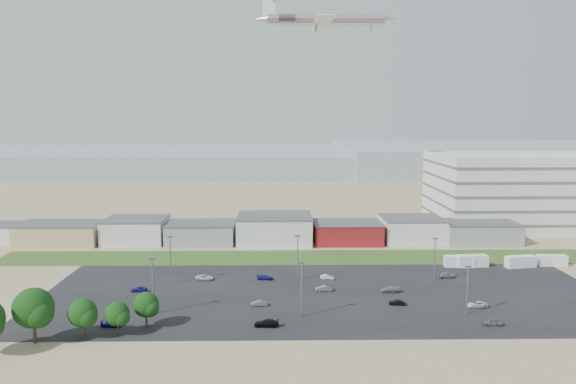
{
  "coord_description": "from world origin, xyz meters",
  "views": [
    {
      "loc": [
        -4.55,
        -95.78,
        37.48
      ],
      "look_at": [
        -2.68,
        22.0,
        21.82
      ],
      "focal_mm": 35.0,
      "sensor_mm": 36.0,
      "label": 1
    }
  ],
  "objects_px": {
    "parked_car_4": "(259,303)",
    "parked_car_7": "(324,288)",
    "parked_car_11": "(327,277)",
    "parked_car_12": "(389,289)",
    "parked_car_2": "(492,322)",
    "box_trailer_a": "(459,261)",
    "parked_car_3": "(266,323)",
    "airliner": "(326,19)",
    "parked_car_0": "(477,304)",
    "parked_car_5": "(139,289)",
    "parked_car_10": "(111,324)",
    "parked_car_9": "(205,277)",
    "parked_car_6": "(265,277)",
    "parked_car_8": "(447,275)",
    "parked_car_1": "(397,302)"
  },
  "relations": [
    {
      "from": "parked_car_10",
      "to": "parked_car_12",
      "type": "height_order",
      "value": "parked_car_12"
    },
    {
      "from": "parked_car_3",
      "to": "parked_car_1",
      "type": "bearing_deg",
      "value": 117.61
    },
    {
      "from": "airliner",
      "to": "parked_car_9",
      "type": "bearing_deg",
      "value": -116.37
    },
    {
      "from": "box_trailer_a",
      "to": "parked_car_11",
      "type": "bearing_deg",
      "value": -159.14
    },
    {
      "from": "airliner",
      "to": "parked_car_5",
      "type": "bearing_deg",
      "value": -121.37
    },
    {
      "from": "parked_car_4",
      "to": "box_trailer_a",
      "type": "bearing_deg",
      "value": 119.12
    },
    {
      "from": "parked_car_1",
      "to": "parked_car_7",
      "type": "distance_m",
      "value": 16.86
    },
    {
      "from": "parked_car_2",
      "to": "parked_car_7",
      "type": "bearing_deg",
      "value": -118.13
    },
    {
      "from": "parked_car_1",
      "to": "parked_car_11",
      "type": "xyz_separation_m",
      "value": [
        -12.51,
        18.37,
        -0.01
      ]
    },
    {
      "from": "parked_car_5",
      "to": "parked_car_8",
      "type": "distance_m",
      "value": 70.57
    },
    {
      "from": "parked_car_4",
      "to": "parked_car_7",
      "type": "distance_m",
      "value": 16.72
    },
    {
      "from": "parked_car_4",
      "to": "parked_car_12",
      "type": "xyz_separation_m",
      "value": [
        27.88,
        8.45,
        0.07
      ]
    },
    {
      "from": "parked_car_2",
      "to": "parked_car_6",
      "type": "bearing_deg",
      "value": -117.79
    },
    {
      "from": "parked_car_9",
      "to": "parked_car_4",
      "type": "bearing_deg",
      "value": -140.7
    },
    {
      "from": "parked_car_3",
      "to": "parked_car_6",
      "type": "bearing_deg",
      "value": -173.99
    },
    {
      "from": "parked_car_1",
      "to": "parked_car_12",
      "type": "relative_size",
      "value": 0.78
    },
    {
      "from": "parked_car_7",
      "to": "airliner",
      "type": "bearing_deg",
      "value": 171.84
    },
    {
      "from": "parked_car_4",
      "to": "parked_car_12",
      "type": "bearing_deg",
      "value": 105.61
    },
    {
      "from": "parked_car_8",
      "to": "parked_car_11",
      "type": "relative_size",
      "value": 1.18
    },
    {
      "from": "parked_car_2",
      "to": "box_trailer_a",
      "type": "bearing_deg",
      "value": 177.86
    },
    {
      "from": "parked_car_11",
      "to": "parked_car_12",
      "type": "height_order",
      "value": "parked_car_12"
    },
    {
      "from": "parked_car_1",
      "to": "parked_car_9",
      "type": "xyz_separation_m",
      "value": [
        -41.15,
        18.31,
        0.02
      ]
    },
    {
      "from": "parked_car_6",
      "to": "parked_car_3",
      "type": "bearing_deg",
      "value": -171.33
    },
    {
      "from": "box_trailer_a",
      "to": "parked_car_0",
      "type": "bearing_deg",
      "value": -97.63
    },
    {
      "from": "parked_car_3",
      "to": "parked_car_10",
      "type": "height_order",
      "value": "parked_car_3"
    },
    {
      "from": "parked_car_1",
      "to": "box_trailer_a",
      "type": "bearing_deg",
      "value": 150.16
    },
    {
      "from": "parked_car_7",
      "to": "parked_car_12",
      "type": "bearing_deg",
      "value": 82.32
    },
    {
      "from": "parked_car_10",
      "to": "parked_car_8",
      "type": "bearing_deg",
      "value": -62.19
    },
    {
      "from": "box_trailer_a",
      "to": "parked_car_0",
      "type": "xyz_separation_m",
      "value": [
        -6.12,
        -30.53,
        -0.81
      ]
    },
    {
      "from": "parked_car_1",
      "to": "airliner",
      "type": "bearing_deg",
      "value": -167.46
    },
    {
      "from": "parked_car_5",
      "to": "parked_car_10",
      "type": "bearing_deg",
      "value": 2.87
    },
    {
      "from": "airliner",
      "to": "parked_car_10",
      "type": "height_order",
      "value": "airliner"
    },
    {
      "from": "parked_car_0",
      "to": "parked_car_5",
      "type": "distance_m",
      "value": 70.67
    },
    {
      "from": "parked_car_6",
      "to": "parked_car_10",
      "type": "distance_m",
      "value": 39.87
    },
    {
      "from": "parked_car_12",
      "to": "parked_car_9",
      "type": "bearing_deg",
      "value": -104.55
    },
    {
      "from": "parked_car_3",
      "to": "parked_car_7",
      "type": "relative_size",
      "value": 1.18
    },
    {
      "from": "parked_car_9",
      "to": "parked_car_12",
      "type": "height_order",
      "value": "parked_car_12"
    },
    {
      "from": "parked_car_2",
      "to": "parked_car_10",
      "type": "height_order",
      "value": "parked_car_2"
    },
    {
      "from": "parked_car_0",
      "to": "parked_car_7",
      "type": "bearing_deg",
      "value": -114.41
    },
    {
      "from": "parked_car_4",
      "to": "parked_car_5",
      "type": "relative_size",
      "value": 0.96
    },
    {
      "from": "parked_car_12",
      "to": "parked_car_2",
      "type": "bearing_deg",
      "value": 36.01
    },
    {
      "from": "airliner",
      "to": "parked_car_11",
      "type": "distance_m",
      "value": 95.79
    },
    {
      "from": "parked_car_5",
      "to": "parked_car_6",
      "type": "xyz_separation_m",
      "value": [
        27.09,
        8.81,
        -0.03
      ]
    },
    {
      "from": "parked_car_6",
      "to": "parked_car_1",
      "type": "bearing_deg",
      "value": -117.3
    },
    {
      "from": "parked_car_3",
      "to": "parked_car_12",
      "type": "height_order",
      "value": "parked_car_3"
    },
    {
      "from": "parked_car_2",
      "to": "parked_car_11",
      "type": "distance_m",
      "value": 40.48
    },
    {
      "from": "box_trailer_a",
      "to": "parked_car_4",
      "type": "bearing_deg",
      "value": -145.93
    },
    {
      "from": "box_trailer_a",
      "to": "parked_car_7",
      "type": "height_order",
      "value": "box_trailer_a"
    },
    {
      "from": "parked_car_9",
      "to": "parked_car_11",
      "type": "distance_m",
      "value": 28.64
    },
    {
      "from": "parked_car_4",
      "to": "parked_car_11",
      "type": "height_order",
      "value": "parked_car_4"
    }
  ]
}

